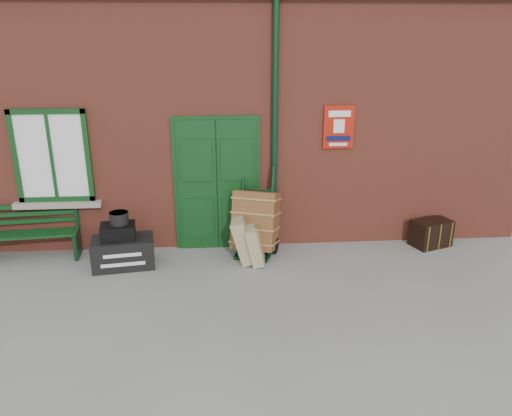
{
  "coord_description": "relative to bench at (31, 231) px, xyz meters",
  "views": [
    {
      "loc": [
        -0.23,
        -6.48,
        3.53
      ],
      "look_at": [
        0.29,
        0.6,
        1.0
      ],
      "focal_mm": 35.0,
      "sensor_mm": 36.0,
      "label": 1
    }
  ],
  "objects": [
    {
      "name": "houdini_trunk",
      "position": [
        1.53,
        -0.45,
        -0.22
      ],
      "size": [
        1.01,
        0.65,
        0.47
      ],
      "primitive_type": "cube",
      "rotation": [
        0.0,
        0.0,
        0.14
      ],
      "color": "black",
      "rests_on": "ground"
    },
    {
      "name": "dark_trunk",
      "position": [
        6.7,
        -0.01,
        -0.23
      ],
      "size": [
        0.74,
        0.61,
        0.46
      ],
      "primitive_type": "cube",
      "rotation": [
        0.0,
        0.0,
        0.34
      ],
      "color": "black",
      "rests_on": "ground"
    },
    {
      "name": "suitcase_back",
      "position": [
        3.43,
        -0.39,
        -0.09
      ],
      "size": [
        0.44,
        0.55,
        0.74
      ],
      "primitive_type": "cube",
      "rotation": [
        0.0,
        -0.27,
        -0.11
      ],
      "color": "tan",
      "rests_on": "ground"
    },
    {
      "name": "suitcase_front",
      "position": [
        3.61,
        -0.49,
        -0.14
      ],
      "size": [
        0.36,
        0.49,
        0.64
      ],
      "primitive_type": "cube",
      "rotation": [
        0.0,
        -0.22,
        -0.11
      ],
      "color": "tan",
      "rests_on": "ground"
    },
    {
      "name": "strongbox",
      "position": [
        1.48,
        -0.45,
        0.14
      ],
      "size": [
        0.57,
        0.45,
        0.24
      ],
      "primitive_type": "cube",
      "rotation": [
        0.0,
        0.0,
        0.14
      ],
      "color": "black",
      "rests_on": "houdini_trunk"
    },
    {
      "name": "station_building",
      "position": [
        3.32,
        2.24,
        1.71
      ],
      "size": [
        10.3,
        4.3,
        4.36
      ],
      "color": "#974330",
      "rests_on": "ground"
    },
    {
      "name": "hatbox",
      "position": [
        1.51,
        -0.42,
        0.35
      ],
      "size": [
        0.32,
        0.32,
        0.19
      ],
      "primitive_type": "cylinder",
      "rotation": [
        0.0,
        0.0,
        0.14
      ],
      "color": "black",
      "rests_on": "strongbox"
    },
    {
      "name": "bench",
      "position": [
        0.0,
        0.0,
        0.0
      ],
      "size": [
        1.5,
        0.58,
        0.91
      ],
      "rotation": [
        0.0,
        0.0,
        0.09
      ],
      "color": "#0F3A15",
      "rests_on": "ground"
    },
    {
      "name": "porter_trolley",
      "position": [
        3.65,
        -0.07,
        0.1
      ],
      "size": [
        0.9,
        0.93,
        1.44
      ],
      "rotation": [
        0.0,
        0.0,
        -0.32
      ],
      "color": "black",
      "rests_on": "ground"
    },
    {
      "name": "ground",
      "position": [
        3.32,
        -1.26,
        -0.46
      ],
      "size": [
        80.0,
        80.0,
        0.0
      ],
      "primitive_type": "plane",
      "color": "gray",
      "rests_on": "ground"
    }
  ]
}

